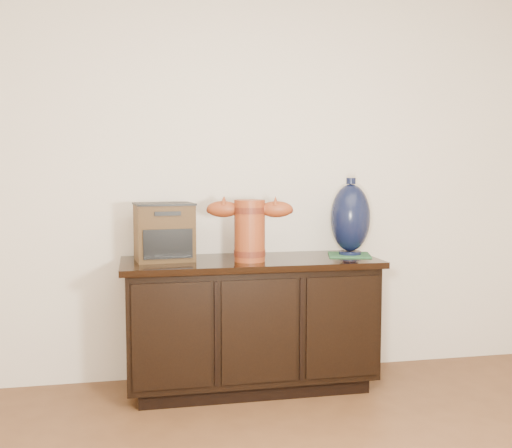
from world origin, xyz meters
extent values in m
plane|color=white|center=(0.00, 2.50, 1.30)|extent=(4.50, 0.00, 4.50)
cube|color=black|center=(0.00, 2.23, 0.04)|extent=(1.29, 0.45, 0.08)
cube|color=black|center=(0.00, 2.23, 0.40)|extent=(1.40, 0.50, 0.64)
cube|color=black|center=(0.00, 2.23, 0.74)|extent=(1.46, 0.56, 0.03)
cube|color=black|center=(-0.47, 1.97, 0.40)|extent=(0.41, 0.01, 0.56)
cube|color=black|center=(0.00, 1.97, 0.40)|extent=(0.41, 0.01, 0.56)
cube|color=black|center=(0.47, 1.97, 0.40)|extent=(0.41, 0.01, 0.56)
cylinder|color=#9A411C|center=(-0.02, 2.15, 0.93)|extent=(0.21, 0.21, 0.34)
cylinder|color=#38100A|center=(-0.02, 2.15, 0.80)|extent=(0.22, 0.22, 0.03)
cylinder|color=#38100A|center=(-0.02, 2.15, 1.04)|extent=(0.22, 0.22, 0.03)
ellipsoid|color=#9A411C|center=(-0.16, 2.19, 1.05)|extent=(0.20, 0.13, 0.09)
ellipsoid|color=#9A411C|center=(0.13, 2.11, 1.05)|extent=(0.20, 0.13, 0.09)
cube|color=#3C260F|center=(-0.48, 2.28, 0.91)|extent=(0.34, 0.28, 0.31)
cube|color=black|center=(-0.47, 2.15, 0.86)|extent=(0.27, 0.04, 0.16)
cube|color=black|center=(-0.48, 2.28, 1.07)|extent=(0.35, 0.29, 0.01)
cube|color=#295C35|center=(0.61, 2.26, 0.76)|extent=(0.30, 0.30, 0.01)
cylinder|color=black|center=(0.61, 2.26, 0.77)|extent=(0.13, 0.13, 0.02)
ellipsoid|color=black|center=(0.61, 2.26, 0.98)|extent=(0.29, 0.29, 0.40)
cylinder|color=black|center=(0.61, 2.26, 1.20)|extent=(0.06, 0.06, 0.04)
cylinder|color=#5F1010|center=(0.05, 2.29, 0.84)|extent=(0.07, 0.07, 0.16)
cylinder|color=silver|center=(0.05, 2.29, 0.93)|extent=(0.06, 0.06, 0.03)
camera|label=1|loc=(-0.64, -1.10, 1.26)|focal=42.00mm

